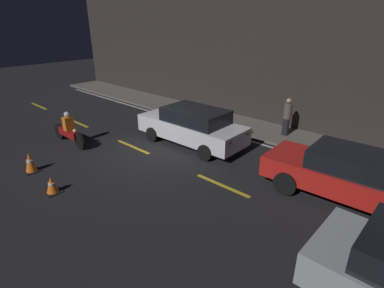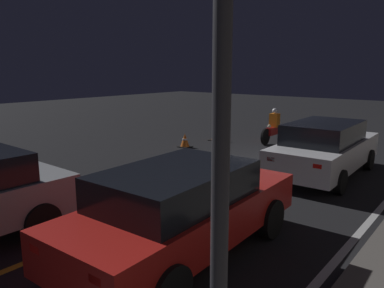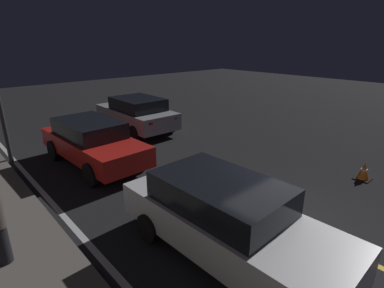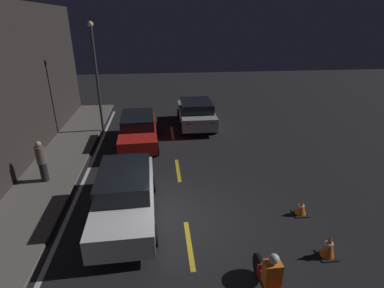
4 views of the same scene
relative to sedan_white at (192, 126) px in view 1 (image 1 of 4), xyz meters
The scene contains 14 objects.
ground_plane 2.09m from the sedan_white, 106.96° to the right, with size 56.00×56.00×0.00m, color black.
raised_curb 3.39m from the sedan_white, 99.79° to the left, with size 28.00×2.25×0.11m.
building_front 5.20m from the sedan_white, 97.07° to the left, with size 28.00×0.30×6.57m.
lane_dash_a 10.75m from the sedan_white, behind, with size 2.00×0.14×0.01m.
lane_dash_b 6.39m from the sedan_white, 163.09° to the right, with size 2.00×0.14×0.01m.
lane_dash_c 2.55m from the sedan_white, 130.28° to the right, with size 2.00×0.14×0.01m.
lane_dash_d 3.56m from the sedan_white, 32.11° to the right, with size 2.00×0.14×0.01m.
lane_solid_kerb 2.12m from the sedan_white, 106.60° to the left, with size 25.20×0.14×0.01m.
sedan_white is the anchor object (origin of this frame).
taxi_red 6.00m from the sedan_white, ahead, with size 4.56×2.00×1.49m.
motorcycle 5.05m from the sedan_white, 137.86° to the right, with size 2.34×0.36×1.40m.
traffic_cone_near 5.98m from the sedan_white, 113.88° to the right, with size 0.47×0.47×0.70m.
traffic_cone_mid 5.62m from the sedan_white, 95.70° to the right, with size 0.45×0.45×0.53m.
pedestrian 4.11m from the sedan_white, 53.11° to the left, with size 0.34×0.34×1.62m.
Camera 1 is at (8.23, -6.61, 4.80)m, focal length 28.00 mm.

